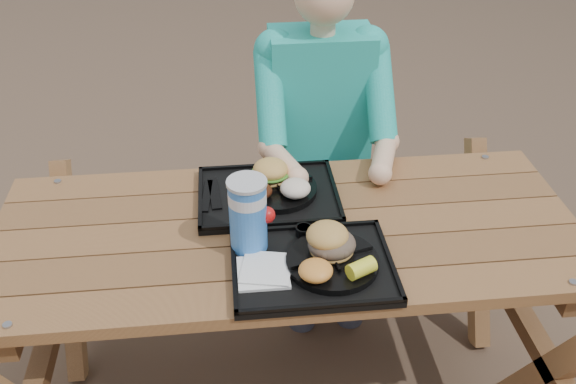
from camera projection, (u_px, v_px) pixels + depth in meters
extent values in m
cube|color=black|center=(312.00, 267.00, 1.79)|extent=(0.45, 0.35, 0.02)
cube|color=black|center=(268.00, 196.00, 2.08)|extent=(0.45, 0.35, 0.02)
cylinder|color=black|center=(332.00, 262.00, 1.78)|extent=(0.26, 0.26, 0.02)
cylinder|color=black|center=(277.00, 189.00, 2.08)|extent=(0.26, 0.26, 0.02)
cube|color=white|center=(263.00, 272.00, 1.75)|extent=(0.14, 0.14, 0.02)
cylinder|color=blue|center=(248.00, 216.00, 1.80)|extent=(0.11, 0.11, 0.21)
cylinder|color=black|center=(304.00, 231.00, 1.89)|extent=(0.05, 0.05, 0.03)
cylinder|color=#FFAD1C|center=(330.00, 234.00, 1.88)|extent=(0.05, 0.05, 0.03)
ellipsoid|color=#EF9E3F|center=(316.00, 270.00, 1.70)|extent=(0.09, 0.09, 0.05)
cube|color=black|center=(215.00, 194.00, 2.07)|extent=(0.05, 0.18, 0.01)
ellipsoid|color=#421B0D|center=(258.00, 191.00, 2.02)|extent=(0.09, 0.09, 0.04)
ellipsoid|color=white|center=(295.00, 188.00, 2.02)|extent=(0.10, 0.10, 0.05)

